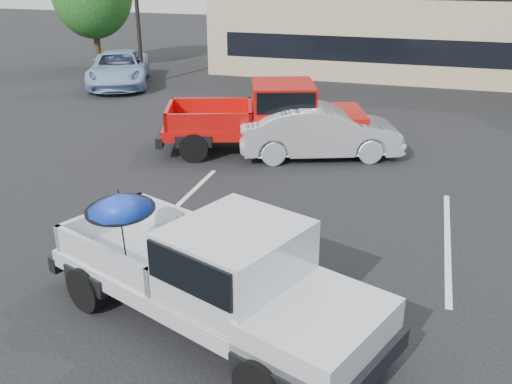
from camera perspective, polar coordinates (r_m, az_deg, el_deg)
ground at (r=10.71m, az=2.41°, el=-7.62°), size 90.00×90.00×0.00m
stripe_left at (r=13.30m, az=-8.00°, el=-1.49°), size 0.12×5.00×0.01m
stripe_right at (r=12.25m, az=18.61°, el=-4.73°), size 0.12×5.00×0.01m
motel_building at (r=30.04m, az=17.07°, el=17.55°), size 20.40×8.40×6.30m
silver_pickup at (r=8.51m, az=-3.31°, el=-8.08°), size 6.01×3.94×2.06m
red_pickup at (r=16.80m, az=2.07°, el=7.81°), size 6.41×3.92×2.00m
silver_sedan at (r=16.39m, az=6.40°, el=6.08°), size 4.86×3.10×1.51m
blue_suv at (r=26.42m, az=-13.55°, el=11.89°), size 4.39×5.82×1.47m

